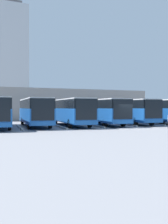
{
  "coord_description": "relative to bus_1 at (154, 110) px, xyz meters",
  "views": [
    {
      "loc": [
        16.98,
        24.98,
        2.23
      ],
      "look_at": [
        2.44,
        -6.03,
        1.62
      ],
      "focal_mm": 45.0,
      "sensor_mm": 36.0,
      "label": 1
    }
  ],
  "objects": [
    {
      "name": "ground_plane",
      "position": [
        8.44,
        6.28,
        -1.78
      ],
      "size": [
        600.0,
        600.0,
        0.0
      ],
      "primitive_type": "plane",
      "color": "gray"
    },
    {
      "name": "bus_3",
      "position": [
        8.44,
        0.45,
        0.0
      ],
      "size": [
        4.11,
        12.33,
        3.18
      ],
      "rotation": [
        0.0,
        0.0,
        -0.14
      ],
      "color": "#19519E",
      "rests_on": "ground_plane"
    },
    {
      "name": "bus_1",
      "position": [
        0.0,
        0.0,
        0.0
      ],
      "size": [
        4.11,
        12.33,
        3.18
      ],
      "rotation": [
        0.0,
        0.0,
        -0.14
      ],
      "color": "#19519E",
      "rests_on": "ground_plane"
    },
    {
      "name": "curb_divider_2",
      "position": [
        6.33,
        2.01,
        -1.71
      ],
      "size": [
        1.2,
        6.98,
        0.15
      ],
      "primitive_type": "cube",
      "rotation": [
        0.0,
        0.0,
        -0.14
      ],
      "color": "#9E9E99",
      "rests_on": "ground_plane"
    },
    {
      "name": "curb_divider_1",
      "position": [
        2.11,
        1.79,
        -1.71
      ],
      "size": [
        1.2,
        6.98,
        0.15
      ],
      "primitive_type": "cube",
      "rotation": [
        0.0,
        0.0,
        -0.14
      ],
      "color": "#9E9E99",
      "rests_on": "ground_plane"
    },
    {
      "name": "bus_5",
      "position": [
        16.89,
        -0.29,
        0.0
      ],
      "size": [
        4.11,
        12.33,
        3.18
      ],
      "rotation": [
        0.0,
        0.0,
        -0.14
      ],
      "color": "#19519E",
      "rests_on": "ground_plane"
    },
    {
      "name": "station_building",
      "position": [
        8.44,
        -17.81,
        0.94
      ],
      "size": [
        34.05,
        12.06,
        5.37
      ],
      "color": "gray",
      "rests_on": "ground_plane"
    },
    {
      "name": "bus_4",
      "position": [
        12.66,
        0.4,
        0.0
      ],
      "size": [
        4.11,
        12.33,
        3.18
      ],
      "rotation": [
        0.0,
        0.0,
        -0.14
      ],
      "color": "#19519E",
      "rests_on": "ground_plane"
    },
    {
      "name": "curb_divider_4",
      "position": [
        14.77,
        2.19,
        -1.71
      ],
      "size": [
        1.2,
        6.98,
        0.15
      ],
      "primitive_type": "cube",
      "rotation": [
        0.0,
        0.0,
        -0.14
      ],
      "color": "#9E9E99",
      "rests_on": "ground_plane"
    },
    {
      "name": "office_tower",
      "position": [
        -3.89,
        -137.87,
        29.3
      ],
      "size": [
        20.91,
        20.91,
        63.37
      ],
      "color": "#ADB2B7",
      "rests_on": "ground_plane"
    },
    {
      "name": "curb_divider_5",
      "position": [
        18.99,
        1.5,
        -1.71
      ],
      "size": [
        1.2,
        6.98,
        0.15
      ],
      "primitive_type": "cube",
      "rotation": [
        0.0,
        0.0,
        -0.14
      ],
      "color": "#9E9E99",
      "rests_on": "ground_plane"
    },
    {
      "name": "curb_divider_3",
      "position": [
        10.55,
        2.25,
        -1.71
      ],
      "size": [
        1.2,
        6.98,
        0.15
      ],
      "primitive_type": "cube",
      "rotation": [
        0.0,
        0.0,
        -0.14
      ],
      "color": "#9E9E99",
      "rests_on": "ground_plane"
    },
    {
      "name": "bus_2",
      "position": [
        4.22,
        0.22,
        0.0
      ],
      "size": [
        4.11,
        12.33,
        3.18
      ],
      "rotation": [
        0.0,
        0.0,
        -0.14
      ],
      "color": "#19519E",
      "rests_on": "ground_plane"
    }
  ]
}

